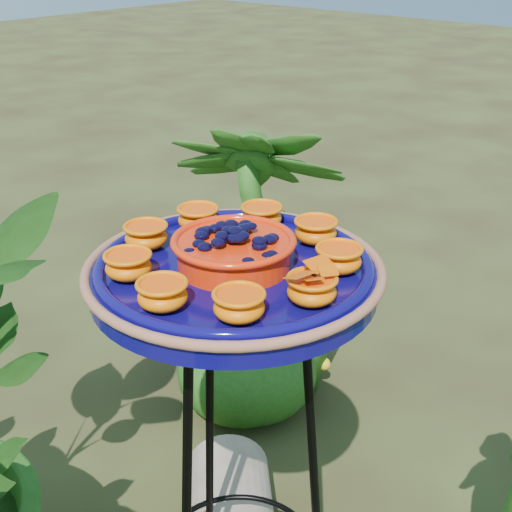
% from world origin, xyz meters
% --- Properties ---
extents(tripod_stand, '(0.43, 0.43, 0.90)m').
position_xyz_m(tripod_stand, '(0.00, 0.00, 0.55)').
color(tripod_stand, black).
rests_on(tripod_stand, ground).
extents(feeder_dish, '(0.61, 0.61, 0.11)m').
position_xyz_m(feeder_dish, '(0.00, 0.00, 0.95)').
color(feeder_dish, '#0A064F').
rests_on(feeder_dish, tripod_stand).
extents(shrub_back_right, '(0.73, 0.73, 0.94)m').
position_xyz_m(shrub_back_right, '(0.80, 0.63, 0.47)').
color(shrub_back_right, '#244913').
rests_on(shrub_back_right, ground).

